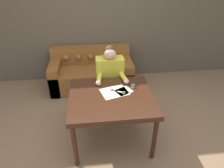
{
  "coord_description": "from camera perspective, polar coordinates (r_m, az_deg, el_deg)",
  "views": [
    {
      "loc": [
        -0.18,
        -2.22,
        2.34
      ],
      "look_at": [
        0.08,
        0.15,
        0.88
      ],
      "focal_mm": 32.0,
      "sensor_mm": 36.0,
      "label": 1
    }
  ],
  "objects": [
    {
      "name": "ground_plane",
      "position": [
        3.23,
        -1.21,
        -14.87
      ],
      "size": [
        16.0,
        16.0,
        0.0
      ],
      "primitive_type": "plane",
      "color": "#846647"
    },
    {
      "name": "person",
      "position": [
        3.36,
        -0.59,
        1.04
      ],
      "size": [
        0.5,
        0.56,
        1.24
      ],
      "color": "#33281E",
      "rests_on": "ground_plane"
    },
    {
      "name": "wall_back",
      "position": [
        4.35,
        -4.01,
        17.67
      ],
      "size": [
        8.0,
        0.06,
        2.6
      ],
      "color": "brown",
      "rests_on": "ground_plane"
    },
    {
      "name": "pattern_paper_offcut",
      "position": [
        2.83,
        3.36,
        -2.02
      ],
      "size": [
        0.28,
        0.26,
        0.0
      ],
      "color": "beige",
      "rests_on": "dining_table"
    },
    {
      "name": "thread_spool",
      "position": [
        2.92,
        6.03,
        -0.52
      ],
      "size": [
        0.04,
        0.04,
        0.05
      ],
      "color": "#338C4C",
      "rests_on": "dining_table"
    },
    {
      "name": "scissors",
      "position": [
        2.83,
        0.81,
        -1.94
      ],
      "size": [
        0.22,
        0.15,
        0.01
      ],
      "color": "silver",
      "rests_on": "dining_table"
    },
    {
      "name": "pattern_paper_main",
      "position": [
        2.8,
        0.7,
        -2.26
      ],
      "size": [
        0.43,
        0.38,
        0.0
      ],
      "color": "beige",
      "rests_on": "dining_table"
    },
    {
      "name": "dining_table",
      "position": [
        2.77,
        -0.13,
        -4.79
      ],
      "size": [
        1.15,
        1.0,
        0.78
      ],
      "color": "#381E11",
      "rests_on": "ground_plane"
    },
    {
      "name": "couch",
      "position": [
        4.32,
        -5.84,
        3.19
      ],
      "size": [
        1.68,
        0.82,
        0.81
      ],
      "color": "brown",
      "rests_on": "ground_plane"
    }
  ]
}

